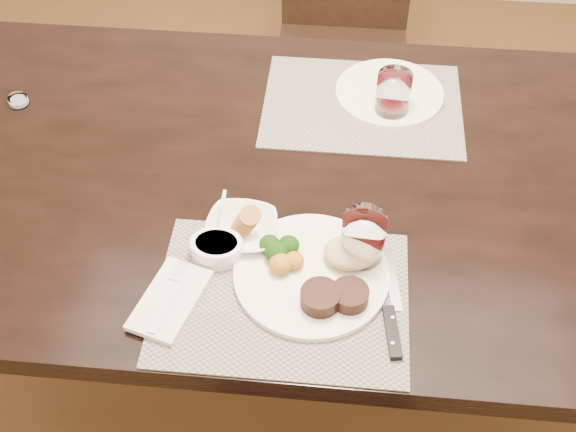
# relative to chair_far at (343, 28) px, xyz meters

# --- Properties ---
(ground_plane) EXTENTS (4.50, 4.50, 0.00)m
(ground_plane) POSITION_rel_chair_far_xyz_m (0.00, -0.93, -0.50)
(ground_plane) COLOR #4C3018
(ground_plane) RESTS_ON ground
(dining_table) EXTENTS (2.00, 1.00, 0.75)m
(dining_table) POSITION_rel_chair_far_xyz_m (0.00, -0.93, 0.16)
(dining_table) COLOR black
(dining_table) RESTS_ON ground
(chair_far) EXTENTS (0.42, 0.42, 0.90)m
(chair_far) POSITION_rel_chair_far_xyz_m (0.00, 0.00, 0.00)
(chair_far) COLOR black
(chair_far) RESTS_ON ground
(placemat_near) EXTENTS (0.46, 0.34, 0.00)m
(placemat_near) POSITION_rel_chair_far_xyz_m (-0.07, -1.26, 0.25)
(placemat_near) COLOR gray
(placemat_near) RESTS_ON dining_table
(placemat_far) EXTENTS (0.46, 0.34, 0.00)m
(placemat_far) POSITION_rel_chair_far_xyz_m (0.06, -0.69, 0.25)
(placemat_far) COLOR gray
(placemat_far) RESTS_ON dining_table
(dinner_plate) EXTENTS (0.29, 0.29, 0.05)m
(dinner_plate) POSITION_rel_chair_far_xyz_m (-0.01, -1.21, 0.27)
(dinner_plate) COLOR white
(dinner_plate) RESTS_ON placemat_near
(napkin_fork) EXTENTS (0.14, 0.19, 0.02)m
(napkin_fork) POSITION_rel_chair_far_xyz_m (-0.27, -1.29, 0.26)
(napkin_fork) COLOR silver
(napkin_fork) RESTS_ON placemat_near
(steak_knife) EXTENTS (0.04, 0.25, 0.01)m
(steak_knife) POSITION_rel_chair_far_xyz_m (0.13, -1.29, 0.26)
(steak_knife) COLOR silver
(steak_knife) RESTS_ON placemat_near
(cracker_bowl) EXTENTS (0.15, 0.15, 0.06)m
(cracker_bowl) POSITION_rel_chair_far_xyz_m (-0.16, -1.12, 0.27)
(cracker_bowl) COLOR white
(cracker_bowl) RESTS_ON placemat_near
(sauce_ramekin) EXTENTS (0.10, 0.15, 0.08)m
(sauce_ramekin) POSITION_rel_chair_far_xyz_m (-0.20, -1.17, 0.27)
(sauce_ramekin) COLOR white
(sauce_ramekin) RESTS_ON placemat_near
(wine_glass_near) EXTENTS (0.08, 0.08, 0.11)m
(wine_glass_near) POSITION_rel_chair_far_xyz_m (0.07, -1.16, 0.30)
(wine_glass_near) COLOR silver
(wine_glass_near) RESTS_ON placemat_near
(far_plate) EXTENTS (0.25, 0.25, 0.01)m
(far_plate) POSITION_rel_chair_far_xyz_m (0.12, -0.65, 0.26)
(far_plate) COLOR white
(far_plate) RESTS_ON placemat_far
(wine_glass_far) EXTENTS (0.08, 0.08, 0.11)m
(wine_glass_far) POSITION_rel_chair_far_xyz_m (0.13, -0.72, 0.30)
(wine_glass_far) COLOR silver
(wine_glass_far) RESTS_ON placemat_far
(salt_cellar) EXTENTS (0.05, 0.05, 0.02)m
(salt_cellar) POSITION_rel_chair_far_xyz_m (-0.74, -0.76, 0.26)
(salt_cellar) COLOR silver
(salt_cellar) RESTS_ON dining_table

